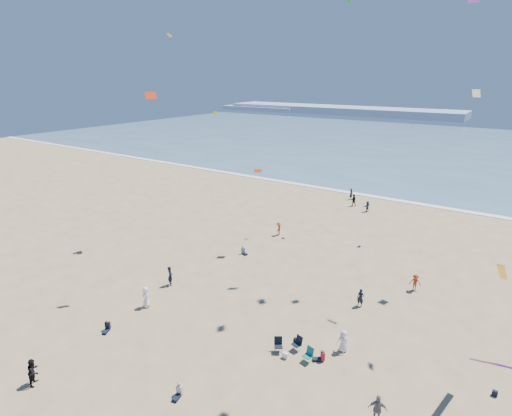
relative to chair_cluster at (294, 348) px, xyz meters
The scene contains 12 objects.
ground 9.15m from the chair_cluster, 125.59° to the right, with size 220.00×220.00×0.00m, color tan.
ocean 87.73m from the chair_cluster, 93.47° to the left, with size 220.00×100.00×0.06m, color #476B84.
surf_line 37.95m from the chair_cluster, 98.05° to the left, with size 220.00×1.20×0.08m, color white.
headland_far 175.21m from the chair_cluster, 111.89° to the left, with size 110.00×20.00×3.20m, color #7A8EA8.
headland_near 189.53m from the chair_cluster, 123.76° to the left, with size 40.00×14.00×2.00m, color #7A8EA8.
standing_flyers 9.54m from the chair_cluster, 115.08° to the left, with size 22.54×47.25×1.73m.
seated_group 6.01m from the chair_cluster, 157.09° to the right, with size 14.88×22.87×0.84m.
chair_cluster is the anchor object (origin of this frame).
white_tote 0.72m from the chair_cluster, 116.72° to the right, with size 0.35×0.20×0.40m, color white.
black_backpack 1.21m from the chair_cluster, 112.11° to the left, with size 0.30×0.22×0.38m, color black.
navy_bag 11.50m from the chair_cluster, 16.36° to the left, with size 0.28×0.18×0.34m, color black.
kites_aloft 16.69m from the chair_cluster, 50.66° to the left, with size 48.24×39.82×27.86m.
Camera 1 is at (15.22, -11.66, 17.08)m, focal length 28.00 mm.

